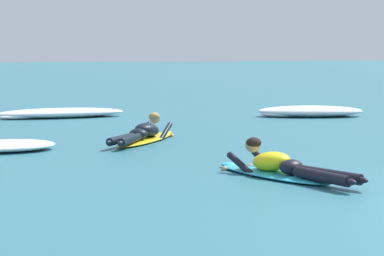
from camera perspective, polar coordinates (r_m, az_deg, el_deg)
ground_plane at (r=18.22m, az=6.51°, el=0.50°), size 120.00×120.00×0.00m
surfer_near at (r=10.54m, az=6.41°, el=-2.86°), size 1.57×2.46×0.53m
surfer_far at (r=14.31m, az=-3.52°, el=-0.46°), size 1.61×2.52×0.54m
whitewater_front at (r=19.45m, az=8.57°, el=1.19°), size 2.69×1.40×0.27m
whitewater_mid_left at (r=13.46m, az=-13.24°, el=-1.27°), size 1.74×1.27×0.17m
whitewater_back at (r=19.23m, az=-9.49°, el=1.07°), size 3.17×1.29×0.23m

